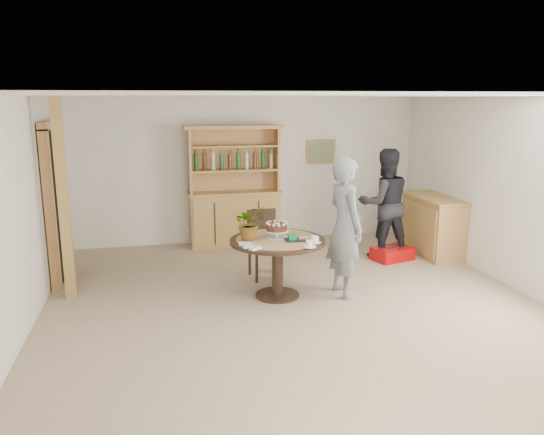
% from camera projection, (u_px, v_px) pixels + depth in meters
% --- Properties ---
extents(ground, '(7.00, 7.00, 0.00)m').
position_uv_depth(ground, '(302.00, 316.00, 6.15)').
color(ground, tan).
rests_on(ground, ground).
extents(room_shell, '(6.04, 7.04, 2.52)m').
position_uv_depth(room_shell, '(304.00, 167.00, 5.78)').
color(room_shell, white).
rests_on(room_shell, ground).
extents(doorway, '(0.13, 1.10, 2.18)m').
position_uv_depth(doorway, '(55.00, 201.00, 7.19)').
color(doorway, black).
rests_on(doorway, ground).
extents(pine_post, '(0.12, 0.12, 2.50)m').
position_uv_depth(pine_post, '(63.00, 201.00, 6.45)').
color(pine_post, '#B18A4A').
rests_on(pine_post, ground).
extents(hutch, '(1.62, 0.54, 2.04)m').
position_uv_depth(hutch, '(234.00, 205.00, 9.02)').
color(hutch, tan).
rests_on(hutch, ground).
extents(sideboard, '(0.54, 1.26, 0.94)m').
position_uv_depth(sideboard, '(433.00, 225.00, 8.53)').
color(sideboard, tan).
rests_on(sideboard, ground).
extents(dining_table, '(1.20, 1.20, 0.76)m').
position_uv_depth(dining_table, '(278.00, 251.00, 6.64)').
color(dining_table, black).
rests_on(dining_table, ground).
extents(dining_chair, '(0.46, 0.46, 0.95)m').
position_uv_depth(dining_chair, '(264.00, 239.00, 7.45)').
color(dining_chair, black).
rests_on(dining_chair, ground).
extents(birthday_cake, '(0.30, 0.30, 0.20)m').
position_uv_depth(birthday_cake, '(277.00, 228.00, 6.63)').
color(birthday_cake, white).
rests_on(birthday_cake, dining_table).
extents(flower_vase, '(0.47, 0.44, 0.42)m').
position_uv_depth(flower_vase, '(249.00, 223.00, 6.54)').
color(flower_vase, '#3F7233').
rests_on(flower_vase, dining_table).
extents(gift_tray, '(0.30, 0.20, 0.08)m').
position_uv_depth(gift_tray, '(297.00, 238.00, 6.53)').
color(gift_tray, black).
rests_on(gift_tray, dining_table).
extents(coffee_cup_a, '(0.15, 0.15, 0.09)m').
position_uv_depth(coffee_cup_a, '(315.00, 240.00, 6.42)').
color(coffee_cup_a, white).
rests_on(coffee_cup_a, dining_table).
extents(coffee_cup_b, '(0.15, 0.15, 0.08)m').
position_uv_depth(coffee_cup_b, '(309.00, 244.00, 6.23)').
color(coffee_cup_b, white).
rests_on(coffee_cup_b, dining_table).
extents(napkins, '(0.24, 0.33, 0.03)m').
position_uv_depth(napkins, '(250.00, 246.00, 6.22)').
color(napkins, white).
rests_on(napkins, dining_table).
extents(teen_boy, '(0.51, 0.70, 1.78)m').
position_uv_depth(teen_boy, '(345.00, 227.00, 6.66)').
color(teen_boy, slate).
rests_on(teen_boy, ground).
extents(adult_person, '(0.86, 0.69, 1.72)m').
position_uv_depth(adult_person, '(384.00, 204.00, 8.29)').
color(adult_person, black).
rests_on(adult_person, ground).
extents(red_suitcase, '(0.69, 0.55, 0.21)m').
position_uv_depth(red_suitcase, '(392.00, 253.00, 8.28)').
color(red_suitcase, '#B80909').
rests_on(red_suitcase, ground).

